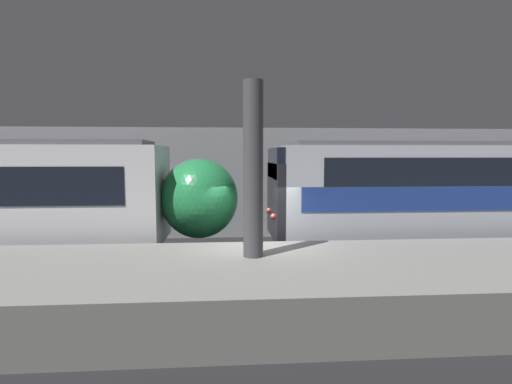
# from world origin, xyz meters

# --- Properties ---
(ground_plane) EXTENTS (120.00, 120.00, 0.00)m
(ground_plane) POSITION_xyz_m (0.00, 0.00, 0.00)
(ground_plane) COLOR black
(platform) EXTENTS (40.00, 4.31, 1.09)m
(platform) POSITION_xyz_m (0.00, -2.16, 0.55)
(platform) COLOR slate
(platform) RESTS_ON ground
(station_rear_barrier) EXTENTS (50.00, 0.15, 4.53)m
(station_rear_barrier) POSITION_xyz_m (0.00, 5.96, 2.26)
(station_rear_barrier) COLOR #939399
(station_rear_barrier) RESTS_ON ground
(support_pillar_near) EXTENTS (0.45, 0.45, 3.97)m
(support_pillar_near) POSITION_xyz_m (-0.22, -1.54, 3.07)
(support_pillar_near) COLOR #47474C
(support_pillar_near) RESTS_ON platform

